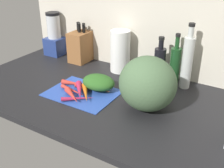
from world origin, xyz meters
TOP-DOWN VIEW (x-y plane):
  - ground_plane at (0.00, 0.00)cm, footprint 170.00×80.00cm
  - wall_back at (0.00, 38.50)cm, footprint 170.00×3.00cm
  - cutting_board at (-16.77, -6.11)cm, footprint 35.18×26.82cm
  - carrot_0 at (-16.94, -14.05)cm, footprint 13.98×10.38cm
  - carrot_1 at (-10.92, -1.14)cm, footprint 15.70×3.26cm
  - carrot_2 at (-13.39, -14.16)cm, footprint 14.00×11.32cm
  - carrot_3 at (-25.20, -2.77)cm, footprint 13.26×6.18cm
  - carrot_4 at (-16.93, -8.14)cm, footprint 13.18×14.77cm
  - carrot_5 at (-20.61, -8.86)cm, footprint 16.95×4.64cm
  - carrot_6 at (-17.08, 0.07)cm, footprint 13.95×9.24cm
  - carrot_7 at (-12.97, -8.31)cm, footprint 13.40×15.21cm
  - carrot_greens_pile at (-11.51, 1.30)cm, footprint 17.90×13.77cm
  - winter_squash at (17.54, -2.18)cm, footprint 26.50×24.67cm
  - knife_block at (-44.86, 31.26)cm, footprint 11.03×17.03cm
  - blender_appliance at (-67.84, 31.44)cm, footprint 12.15×12.15cm
  - paper_towel_roll at (-14.69, 29.50)cm, footprint 11.71×11.71cm
  - bottle_0 at (11.42, 27.05)cm, footprint 6.25×6.25cm
  - bottle_1 at (18.62, 31.51)cm, footprint 5.90×5.90cm
  - bottle_2 at (25.85, 28.39)cm, footprint 5.62×5.62cm

SIDE VIEW (x-z plane):
  - ground_plane at x=0.00cm, z-range -3.00..0.00cm
  - cutting_board at x=-16.77cm, z-range 0.00..0.80cm
  - carrot_5 at x=-20.61cm, z-range 0.80..2.80cm
  - carrot_2 at x=-13.39cm, z-range 0.80..2.91cm
  - carrot_6 at x=-17.08cm, z-range 0.80..2.97cm
  - carrot_3 at x=-25.20cm, z-range 0.80..3.71cm
  - carrot_7 at x=-12.97cm, z-range 0.80..3.89cm
  - carrot_1 at x=-10.92cm, z-range 0.80..3.89cm
  - carrot_0 at x=-16.94cm, z-range 0.80..3.97cm
  - carrot_4 at x=-16.93cm, z-range 0.80..4.23cm
  - carrot_greens_pile at x=-11.51cm, z-range 0.80..8.37cm
  - knife_block at x=-44.86cm, z-range -2.42..22.61cm
  - bottle_0 at x=11.42cm, z-range -2.44..23.55cm
  - bottle_1 at x=18.62cm, z-range -3.20..24.53cm
  - paper_towel_roll at x=-14.69cm, z-range 0.00..25.03cm
  - blender_appliance at x=-67.84cm, z-range -2.07..27.34cm
  - winter_squash at x=17.54cm, z-range 0.00..25.39cm
  - bottle_2 at x=25.85cm, z-range -2.54..32.25cm
  - wall_back at x=0.00cm, z-range 0.00..60.00cm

